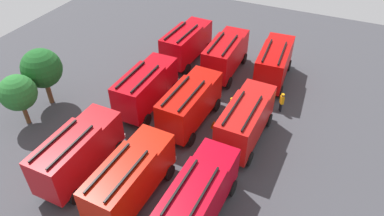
{
  "coord_description": "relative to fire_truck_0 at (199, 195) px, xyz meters",
  "views": [
    {
      "loc": [
        -20.69,
        -9.48,
        19.35
      ],
      "look_at": [
        0.0,
        0.0,
        1.4
      ],
      "focal_mm": 33.0,
      "sensor_mm": 36.0,
      "label": 1
    }
  ],
  "objects": [
    {
      "name": "fire_truck_1",
      "position": [
        7.94,
        -0.37,
        0.0
      ],
      "size": [
        7.28,
        2.94,
        3.88
      ],
      "rotation": [
        0.0,
        0.0,
        -0.03
      ],
      "color": "#B81310",
      "rests_on": "ground"
    },
    {
      "name": "fire_truck_6",
      "position": [
        -0.03,
        9.0,
        0.0
      ],
      "size": [
        7.22,
        2.8,
        3.88
      ],
      "rotation": [
        0.0,
        0.0,
        -0.01
      ],
      "color": "#AB0F14",
      "rests_on": "ground"
    },
    {
      "name": "fire_truck_5",
      "position": [
        16.61,
        4.46,
        0.0
      ],
      "size": [
        7.23,
        2.83,
        3.88
      ],
      "rotation": [
        0.0,
        0.0,
        0.01
      ],
      "color": "#AE070B",
      "rests_on": "ground"
    },
    {
      "name": "fire_truck_7",
      "position": [
        8.57,
        8.71,
        0.0
      ],
      "size": [
        7.2,
        2.76,
        3.88
      ],
      "rotation": [
        0.0,
        0.0,
        -0.0
      ],
      "color": "#AD040D",
      "rests_on": "ground"
    },
    {
      "name": "tree_0",
      "position": [
        2.49,
        16.74,
        0.9
      ],
      "size": [
        2.93,
        2.93,
        4.54
      ],
      "color": "brown",
      "rests_on": "ground"
    },
    {
      "name": "traffic_cone_0",
      "position": [
        7.26,
        10.56,
        -1.84
      ],
      "size": [
        0.44,
        0.44,
        0.63
      ],
      "primitive_type": "cone",
      "color": "#F2600C",
      "rests_on": "ground"
    },
    {
      "name": "firefighter_1",
      "position": [
        8.91,
        11.49,
        -1.17
      ],
      "size": [
        0.43,
        0.28,
        1.74
      ],
      "rotation": [
        0.0,
        0.0,
        4.74
      ],
      "color": "black",
      "rests_on": "ground"
    },
    {
      "name": "traffic_cone_1",
      "position": [
        8.39,
        2.32,
        -1.78
      ],
      "size": [
        0.52,
        0.52,
        0.75
      ],
      "primitive_type": "cone",
      "color": "#F2600C",
      "rests_on": "ground"
    },
    {
      "name": "fire_truck_0",
      "position": [
        0.0,
        0.0,
        0.0
      ],
      "size": [
        7.27,
        2.92,
        3.88
      ],
      "rotation": [
        0.0,
        0.0,
        -0.03
      ],
      "color": "#B00314",
      "rests_on": "ground"
    },
    {
      "name": "fire_truck_8",
      "position": [
        17.18,
        8.95,
        0.0
      ],
      "size": [
        7.3,
        3.02,
        3.88
      ],
      "rotation": [
        0.0,
        0.0,
        -0.04
      ],
      "color": "#B3040D",
      "rests_on": "ground"
    },
    {
      "name": "fire_truck_3",
      "position": [
        -0.52,
        4.48,
        0.0
      ],
      "size": [
        7.28,
        2.96,
        3.88
      ],
      "rotation": [
        0.0,
        0.0,
        -0.03
      ],
      "color": "#BC1405",
      "rests_on": "ground"
    },
    {
      "name": "fire_truck_2",
      "position": [
        17.14,
        -0.23,
        0.0
      ],
      "size": [
        7.33,
        3.1,
        3.88
      ],
      "rotation": [
        0.0,
        0.0,
        0.06
      ],
      "color": "#BA0807",
      "rests_on": "ground"
    },
    {
      "name": "firefighter_2",
      "position": [
        20.87,
        6.54,
        -1.16
      ],
      "size": [
        0.44,
        0.48,
        1.77
      ],
      "rotation": [
        0.0,
        0.0,
        2.53
      ],
      "color": "black",
      "rests_on": "ground"
    },
    {
      "name": "firefighter_3",
      "position": [
        12.85,
        -2.13,
        -1.13
      ],
      "size": [
        0.48,
        0.44,
        1.8
      ],
      "rotation": [
        0.0,
        0.0,
        2.21
      ],
      "color": "black",
      "rests_on": "ground"
    },
    {
      "name": "firefighter_0",
      "position": [
        10.42,
        1.57,
        -1.11
      ],
      "size": [
        0.48,
        0.41,
        1.84
      ],
      "rotation": [
        0.0,
        0.0,
        2.05
      ],
      "color": "black",
      "rests_on": "ground"
    },
    {
      "name": "tree_1",
      "position": [
        5.53,
        16.98,
        1.38
      ],
      "size": [
        3.39,
        3.39,
        5.26
      ],
      "color": "brown",
      "rests_on": "ground"
    },
    {
      "name": "fire_truck_4",
      "position": [
        8.06,
        4.32,
        0.0
      ],
      "size": [
        7.29,
        2.99,
        3.88
      ],
      "rotation": [
        0.0,
        0.0,
        -0.04
      ],
      "color": "#B40C05",
      "rests_on": "ground"
    },
    {
      "name": "ground_plane",
      "position": [
        8.38,
        4.31,
        -2.15
      ],
      "size": [
        54.26,
        54.26,
        0.0
      ],
      "primitive_type": "plane",
      "color": "#38383D"
    }
  ]
}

